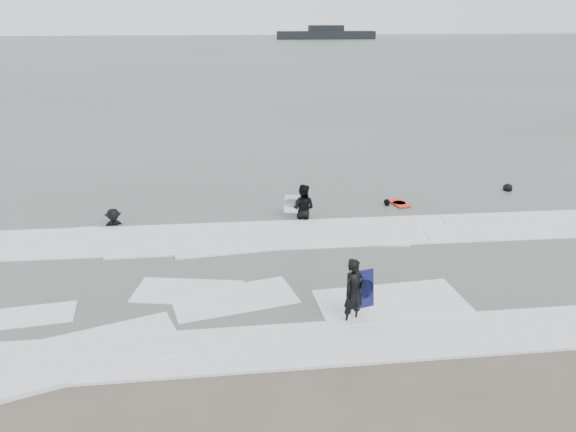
{
  "coord_description": "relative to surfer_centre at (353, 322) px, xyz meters",
  "views": [
    {
      "loc": [
        -1.7,
        -11.49,
        7.23
      ],
      "look_at": [
        0.0,
        5.0,
        1.1
      ],
      "focal_mm": 35.0,
      "sensor_mm": 36.0,
      "label": 1
    }
  ],
  "objects": [
    {
      "name": "surf_foam",
      "position": [
        -1.12,
        3.4,
        0.04
      ],
      "size": [
        30.03,
        9.06,
        0.09
      ],
      "color": "white",
      "rests_on": "ground"
    },
    {
      "name": "bodyboards",
      "position": [
        1.07,
        5.38,
        0.5
      ],
      "size": [
        5.0,
        8.9,
        1.25
      ],
      "color": "#0E1241",
      "rests_on": "ground"
    },
    {
      "name": "surfer_wading",
      "position": [
        -0.31,
        7.27,
        0.0
      ],
      "size": [
        1.12,
        1.01,
        1.88
      ],
      "primitive_type": "imported",
      "rotation": [
        0.0,
        0.0,
        2.74
      ],
      "color": "black",
      "rests_on": "ground"
    },
    {
      "name": "surfer_centre",
      "position": [
        0.0,
        0.0,
        0.0
      ],
      "size": [
        0.74,
        0.67,
        1.71
      ],
      "primitive_type": "imported",
      "rotation": [
        0.0,
        0.0,
        0.52
      ],
      "color": "black",
      "rests_on": "ground"
    },
    {
      "name": "ground",
      "position": [
        -1.12,
        -0.3,
        0.0
      ],
      "size": [
        320.0,
        320.0,
        0.0
      ],
      "primitive_type": "plane",
      "color": "brown",
      "rests_on": "ground"
    },
    {
      "name": "surfer_right_near",
      "position": [
        3.12,
        8.3,
        0.0
      ],
      "size": [
        0.93,
        0.74,
        1.47
      ],
      "primitive_type": "imported",
      "rotation": [
        0.0,
        0.0,
        -2.62
      ],
      "color": "black",
      "rests_on": "ground"
    },
    {
      "name": "vessel_horizon",
      "position": [
        21.79,
        134.33,
        1.25
      ],
      "size": [
        24.54,
        4.38,
        3.33
      ],
      "color": "black",
      "rests_on": "ground"
    },
    {
      "name": "surfer_breaker",
      "position": [
        -7.04,
        7.18,
        0.0
      ],
      "size": [
        1.1,
        0.81,
        1.53
      ],
      "primitive_type": "imported",
      "rotation": [
        0.0,
        0.0,
        0.27
      ],
      "color": "black",
      "rests_on": "ground"
    },
    {
      "name": "sea",
      "position": [
        -1.12,
        79.7,
        0.06
      ],
      "size": [
        320.0,
        320.0,
        0.0
      ],
      "primitive_type": "plane",
      "color": "#47544C",
      "rests_on": "ground"
    },
    {
      "name": "surfer_right_far",
      "position": [
        8.67,
        9.63,
        0.0
      ],
      "size": [
        0.79,
        0.57,
        1.5
      ],
      "primitive_type": "imported",
      "rotation": [
        0.0,
        0.0,
        -3.0
      ],
      "color": "black",
      "rests_on": "ground"
    }
  ]
}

